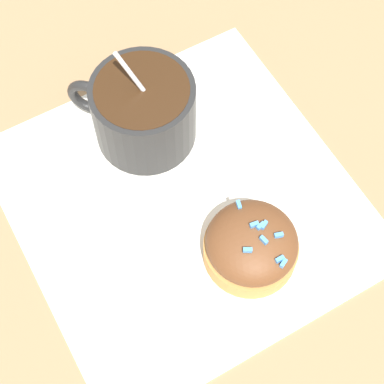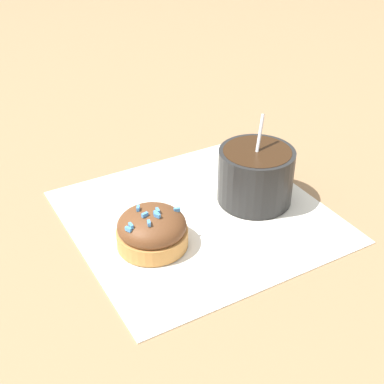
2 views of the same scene
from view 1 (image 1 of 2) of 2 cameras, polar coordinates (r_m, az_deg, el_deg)
The scene contains 4 objects.
ground_plane at distance 0.56m, azimuth -0.76°, elevation -0.81°, with size 3.00×3.00×0.00m, color #93704C.
paper_napkin at distance 0.56m, azimuth -0.77°, elevation -0.74°, with size 0.33×0.32×0.00m.
coffee_cup at distance 0.57m, azimuth -4.41°, elevation 7.32°, with size 0.11×0.09×0.11m.
frosted_pastry at distance 0.52m, azimuth 5.30°, elevation -4.73°, with size 0.08×0.08×0.05m.
Camera 1 is at (-0.20, 0.15, 0.51)m, focal length 60.00 mm.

